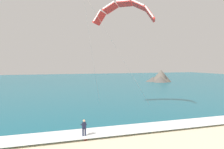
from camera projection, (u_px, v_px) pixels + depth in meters
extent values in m
cube|color=#146075|center=(59.00, 83.00, 78.20)|extent=(200.00, 120.00, 0.20)
cube|color=white|center=(125.00, 129.00, 22.44)|extent=(200.00, 3.08, 0.04)
ellipsoid|color=#E04C38|center=(84.00, 138.00, 20.42)|extent=(0.45, 1.40, 0.05)
cube|color=black|center=(84.00, 137.00, 20.65)|extent=(0.16, 0.06, 0.04)
cube|color=black|center=(85.00, 139.00, 20.18)|extent=(0.16, 0.06, 0.04)
cylinder|color=#191E38|center=(83.00, 134.00, 20.37)|extent=(0.14, 0.14, 0.84)
cylinder|color=#191E38|center=(85.00, 134.00, 20.43)|extent=(0.14, 0.14, 0.84)
cube|color=#191E38|center=(84.00, 126.00, 20.36)|extent=(0.34, 0.20, 0.60)
sphere|color=tan|center=(84.00, 121.00, 20.34)|extent=(0.22, 0.22, 0.22)
cylinder|color=#191E38|center=(82.00, 125.00, 20.46)|extent=(0.09, 0.51, 0.22)
cylinder|color=#191E38|center=(86.00, 125.00, 20.57)|extent=(0.09, 0.51, 0.22)
cylinder|color=black|center=(83.00, 124.00, 20.72)|extent=(0.55, 0.04, 0.04)
cube|color=#3F3F42|center=(84.00, 128.00, 20.49)|extent=(0.12, 0.08, 0.10)
cube|color=red|center=(150.00, 15.00, 29.96)|extent=(1.81, 2.14, 1.90)
cube|color=white|center=(149.00, 12.00, 29.31)|extent=(1.08, 0.93, 1.63)
cube|color=red|center=(139.00, 6.00, 30.68)|extent=(2.30, 2.39, 1.39)
cube|color=white|center=(138.00, 3.00, 30.03)|extent=(1.49, 1.24, 1.04)
cube|color=red|center=(125.00, 3.00, 31.43)|extent=(2.50, 2.45, 0.56)
cube|color=white|center=(123.00, 1.00, 30.78)|extent=(1.61, 1.36, 0.22)
cube|color=red|center=(110.00, 8.00, 32.03)|extent=(2.47, 2.29, 1.39)
cube|color=white|center=(109.00, 5.00, 31.38)|extent=(1.48, 1.27, 1.04)
cube|color=red|center=(99.00, 18.00, 32.36)|extent=(2.16, 1.90, 1.90)
cube|color=white|center=(97.00, 16.00, 31.71)|extent=(1.10, 0.94, 1.63)
cylinder|color=#B2B2B7|center=(123.00, 59.00, 25.34)|extent=(10.34, 6.88, 11.81)
cylinder|color=#B2B2B7|center=(93.00, 59.00, 26.54)|extent=(4.74, 11.33, 11.81)
cone|color=#47423D|center=(164.00, 78.00, 79.60)|extent=(3.62, 3.62, 3.31)
cone|color=#665B51|center=(161.00, 76.00, 80.92)|extent=(7.47, 7.47, 4.35)
cone|color=#56514C|center=(153.00, 80.00, 81.03)|extent=(5.82, 5.82, 1.86)
cone|color=#56514C|center=(160.00, 80.00, 78.46)|extent=(5.46, 5.46, 2.22)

